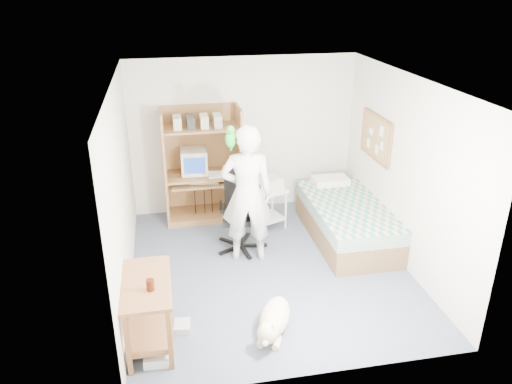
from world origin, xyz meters
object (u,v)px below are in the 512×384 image
(person, at_px, (247,194))
(printer_cart, at_px, (266,202))
(side_desk, at_px, (148,303))
(dog, at_px, (274,319))
(bed, at_px, (346,220))
(office_chair, at_px, (241,221))
(computer_hutch, at_px, (203,169))

(person, relative_size, printer_cart, 2.90)
(side_desk, bearing_deg, dog, -3.88)
(person, bearing_deg, printer_cart, -109.99)
(bed, height_order, person, person)
(person, height_order, printer_cart, person)
(dog, bearing_deg, bed, 75.90)
(office_chair, relative_size, printer_cart, 1.75)
(computer_hutch, height_order, dog, computer_hutch)
(computer_hutch, xyz_separation_m, bed, (2.00, -1.12, -0.53))
(side_desk, xyz_separation_m, dog, (1.32, -0.09, -0.33))
(dog, xyz_separation_m, printer_cart, (0.44, 2.45, 0.26))
(side_desk, bearing_deg, bed, 32.50)
(computer_hutch, distance_m, office_chair, 1.24)
(office_chair, bearing_deg, printer_cart, 54.89)
(office_chair, distance_m, printer_cart, 0.70)
(bed, distance_m, printer_cart, 1.23)
(computer_hutch, xyz_separation_m, printer_cart, (0.91, -0.58, -0.40))
(bed, height_order, side_desk, side_desk)
(computer_hutch, bearing_deg, person, -71.66)
(office_chair, relative_size, dog, 1.24)
(bed, xyz_separation_m, office_chair, (-1.58, 0.03, 0.12))
(computer_hutch, bearing_deg, office_chair, -68.75)
(person, bearing_deg, computer_hutch, -63.42)
(office_chair, xyz_separation_m, dog, (0.05, -1.94, -0.25))
(dog, bearing_deg, office_chair, 116.05)
(office_chair, xyz_separation_m, person, (0.04, -0.31, 0.54))
(bed, relative_size, printer_cart, 3.08)
(side_desk, xyz_separation_m, office_chair, (1.27, 1.85, -0.08))
(office_chair, xyz_separation_m, printer_cart, (0.48, 0.51, 0.02))
(bed, bearing_deg, person, -169.74)
(computer_hutch, bearing_deg, printer_cart, -32.42)
(computer_hutch, distance_m, dog, 3.13)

